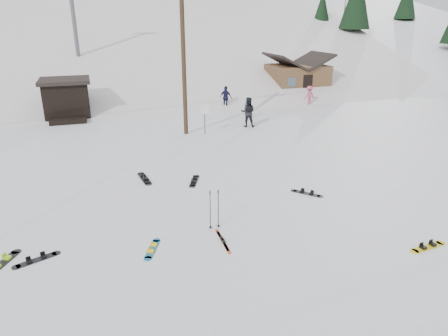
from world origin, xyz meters
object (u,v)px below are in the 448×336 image
object	(u,v)px
utility_pole	(183,56)
hero_skis	(223,241)
hero_snowboard	(152,249)
cabin	(297,78)

from	to	relation	value
utility_pole	hero_skis	bearing A→B (deg)	-98.35
hero_snowboard	hero_skis	distance (m)	2.24
utility_pole	hero_snowboard	xyz separation A→B (m)	(-4.11, -12.62, -4.66)
utility_pole	cabin	xyz separation A→B (m)	(13.00, 10.00, -3.20)
cabin	hero_skis	distance (m)	27.32
utility_pole	hero_snowboard	size ratio (longest dim) A/B	7.51
cabin	hero_snowboard	distance (m)	28.40
hero_snowboard	hero_skis	xyz separation A→B (m)	(2.22, -0.24, -0.00)
utility_pole	hero_skis	world-z (taller)	utility_pole
hero_snowboard	cabin	bearing A→B (deg)	-13.22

